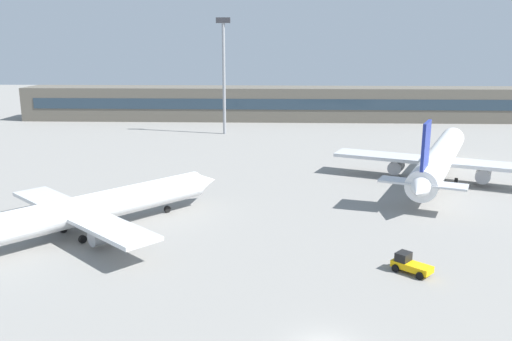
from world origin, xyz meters
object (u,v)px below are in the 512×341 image
baggage_tug_yellow (410,264)px  floodlight_tower_west (224,68)px  airplane_near (88,209)px  airplane_mid (440,158)px

baggage_tug_yellow → floodlight_tower_west: 81.60m
airplane_near → floodlight_tower_west: 69.18m
airplane_mid → floodlight_tower_west: bearing=131.9°
airplane_near → baggage_tug_yellow: bearing=-15.3°
baggage_tug_yellow → floodlight_tower_west: size_ratio=0.14×
baggage_tug_yellow → floodlight_tower_west: bearing=107.7°
airplane_near → baggage_tug_yellow: 34.13m
airplane_near → baggage_tug_yellow: size_ratio=7.90×
airplane_near → airplane_mid: bearing=29.5°
airplane_mid → floodlight_tower_west: size_ratio=1.65×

